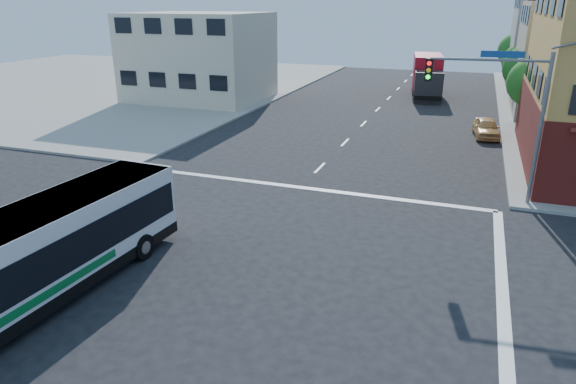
% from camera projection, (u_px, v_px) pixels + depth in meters
% --- Properties ---
extents(ground, '(120.00, 120.00, 0.00)m').
position_uv_depth(ground, '(215.00, 274.00, 18.03)').
color(ground, black).
rests_on(ground, ground).
extents(sidewalk_nw, '(50.00, 50.00, 0.15)m').
position_uv_depth(sidewalk_nw, '(86.00, 82.00, 59.97)').
color(sidewalk_nw, gray).
rests_on(sidewalk_nw, ground).
extents(building_east_far, '(12.06, 10.06, 10.00)m').
position_uv_depth(building_east_far, '(574.00, 42.00, 53.14)').
color(building_east_far, gray).
rests_on(building_east_far, ground).
extents(building_west, '(12.06, 10.06, 8.00)m').
position_uv_depth(building_west, '(199.00, 57.00, 48.45)').
color(building_west, beige).
rests_on(building_west, ground).
extents(signal_mast_ne, '(7.91, 1.13, 8.07)m').
position_uv_depth(signal_mast_ne, '(503.00, 98.00, 22.75)').
color(signal_mast_ne, slate).
rests_on(signal_mast_ne, ground).
extents(street_tree_a, '(3.60, 3.60, 5.53)m').
position_uv_depth(street_tree_a, '(534.00, 80.00, 37.59)').
color(street_tree_a, '#392614').
rests_on(street_tree_a, ground).
extents(street_tree_b, '(3.80, 3.80, 5.79)m').
position_uv_depth(street_tree_b, '(527.00, 65.00, 44.58)').
color(street_tree_b, '#392614').
rests_on(street_tree_b, ground).
extents(street_tree_c, '(3.40, 3.40, 5.29)m').
position_uv_depth(street_tree_c, '(521.00, 59.00, 51.73)').
color(street_tree_c, '#392614').
rests_on(street_tree_c, ground).
extents(street_tree_d, '(4.00, 4.00, 6.03)m').
position_uv_depth(street_tree_d, '(517.00, 48.00, 58.63)').
color(street_tree_d, '#392614').
rests_on(street_tree_d, ground).
extents(transit_bus, '(3.13, 11.52, 3.37)m').
position_uv_depth(transit_bus, '(34.00, 256.00, 15.81)').
color(transit_bus, black).
rests_on(transit_bus, ground).
extents(box_truck, '(3.73, 9.08, 3.97)m').
position_uv_depth(box_truck, '(427.00, 77.00, 50.73)').
color(box_truck, '#232328').
rests_on(box_truck, ground).
extents(parked_car, '(2.02, 4.06, 1.33)m').
position_uv_depth(parked_car, '(486.00, 128.00, 35.95)').
color(parked_car, tan).
rests_on(parked_car, ground).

